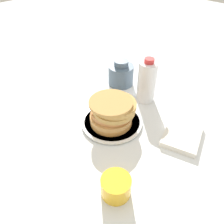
# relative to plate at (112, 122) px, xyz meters

# --- Properties ---
(ground_plane) EXTENTS (4.00, 4.00, 0.00)m
(ground_plane) POSITION_rel_plate_xyz_m (0.01, -0.03, -0.01)
(ground_plane) COLOR white
(plate) EXTENTS (0.22, 0.22, 0.01)m
(plate) POSITION_rel_plate_xyz_m (0.00, 0.00, 0.00)
(plate) COLOR white
(plate) RESTS_ON ground_plane
(pancake_stack) EXTENTS (0.16, 0.16, 0.09)m
(pancake_stack) POSITION_rel_plate_xyz_m (-0.00, 0.00, 0.05)
(pancake_stack) COLOR #BF7F3C
(pancake_stack) RESTS_ON plate
(juice_glass) EXTENTS (0.08, 0.08, 0.06)m
(juice_glass) POSITION_rel_plate_xyz_m (0.19, 0.20, 0.02)
(juice_glass) COLOR yellow
(juice_glass) RESTS_ON ground_plane
(cream_jug) EXTENTS (0.11, 0.11, 0.12)m
(cream_jug) POSITION_rel_plate_xyz_m (-0.22, -0.16, 0.04)
(cream_jug) COLOR #4C6075
(cream_jug) RESTS_ON ground_plane
(water_bottle_near) EXTENTS (0.07, 0.07, 0.19)m
(water_bottle_near) POSITION_rel_plate_xyz_m (-0.20, -0.01, 0.08)
(water_bottle_near) COLOR white
(water_bottle_near) RESTS_ON ground_plane
(napkin) EXTENTS (0.18, 0.16, 0.02)m
(napkin) POSITION_rel_plate_xyz_m (-0.12, 0.22, 0.00)
(napkin) COLOR white
(napkin) RESTS_ON ground_plane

